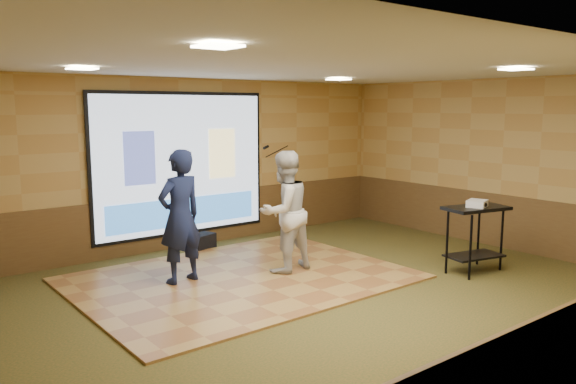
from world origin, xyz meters
TOP-DOWN VIEW (x-y plane):
  - ground at (0.00, 0.00)m, footprint 9.00×9.00m
  - room_shell at (0.00, 0.00)m, footprint 9.04×7.04m
  - wainscot_back at (0.00, 3.48)m, footprint 9.00×0.04m
  - wainscot_right at (4.48, 0.00)m, footprint 0.04×7.00m
  - projector_screen at (0.00, 3.44)m, footprint 3.32×0.06m
  - downlight_nw at (-2.20, 1.80)m, footprint 0.32×0.32m
  - downlight_ne at (2.20, 1.80)m, footprint 0.32×0.32m
  - downlight_sw at (-2.20, -1.50)m, footprint 0.32×0.32m
  - downlight_se at (2.20, -1.50)m, footprint 0.32×0.32m
  - dance_floor at (-0.25, 1.21)m, footprint 4.63×3.55m
  - player_left at (-1.04, 1.54)m, footprint 0.75×0.55m
  - player_right at (0.45, 1.08)m, footprint 0.94×0.77m
  - av_table at (2.76, -0.67)m, footprint 0.96×0.51m
  - projector at (2.74, -0.69)m, footprint 0.38×0.34m
  - mic_stand at (1.96, 3.02)m, footprint 0.70×0.29m
  - duffel_bag at (0.17, 3.10)m, footprint 0.51×0.41m

SIDE VIEW (x-z plane):
  - ground at x=0.00m, z-range 0.00..0.00m
  - dance_floor at x=-0.25m, z-range 0.00..0.03m
  - duffel_bag at x=0.17m, z-range 0.00..0.28m
  - wainscot_back at x=0.00m, z-range 0.00..0.95m
  - wainscot_right at x=4.48m, z-range 0.00..0.95m
  - mic_stand at x=1.96m, z-range -0.41..1.39m
  - av_table at x=2.76m, z-range 0.21..1.22m
  - player_right at x=0.45m, z-range 0.03..1.86m
  - player_left at x=-1.04m, z-range 0.03..1.92m
  - projector at x=2.74m, z-range 1.01..1.12m
  - projector_screen at x=0.00m, z-range 0.21..2.73m
  - room_shell at x=0.00m, z-range 0.58..3.60m
  - downlight_nw at x=-2.20m, z-range 2.96..2.98m
  - downlight_ne at x=2.20m, z-range 2.96..2.98m
  - downlight_sw at x=-2.20m, z-range 2.96..2.98m
  - downlight_se at x=2.20m, z-range 2.96..2.98m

